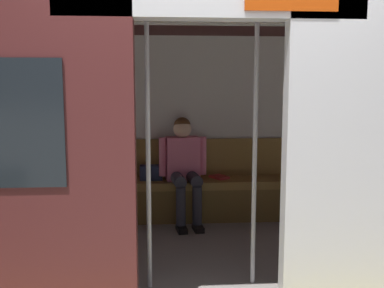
{
  "coord_description": "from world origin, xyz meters",
  "views": [
    {
      "loc": [
        0.3,
        2.67,
        1.54
      ],
      "look_at": [
        0.03,
        -1.26,
        1.03
      ],
      "focal_mm": 40.44,
      "sensor_mm": 36.0,
      "label": 1
    }
  ],
  "objects_px": {
    "person_seated": "(184,163)",
    "book": "(219,177)",
    "train_car": "(189,92)",
    "bench_seat": "(188,190)",
    "handbag": "(151,173)",
    "grab_pole_door": "(148,152)",
    "grab_pole_far": "(255,150)"
  },
  "relations": [
    {
      "from": "handbag",
      "to": "grab_pole_door",
      "type": "height_order",
      "value": "grab_pole_door"
    },
    {
      "from": "person_seated",
      "to": "grab_pole_door",
      "type": "distance_m",
      "value": 1.72
    },
    {
      "from": "person_seated",
      "to": "handbag",
      "type": "relative_size",
      "value": 4.63
    },
    {
      "from": "book",
      "to": "bench_seat",
      "type": "bearing_deg",
      "value": -17.16
    },
    {
      "from": "handbag",
      "to": "book",
      "type": "xyz_separation_m",
      "value": [
        -0.8,
        -0.04,
        -0.07
      ]
    },
    {
      "from": "grab_pole_far",
      "to": "bench_seat",
      "type": "bearing_deg",
      "value": -76.36
    },
    {
      "from": "grab_pole_door",
      "to": "handbag",
      "type": "bearing_deg",
      "value": -89.25
    },
    {
      "from": "bench_seat",
      "to": "book",
      "type": "bearing_deg",
      "value": -167.32
    },
    {
      "from": "person_seated",
      "to": "book",
      "type": "xyz_separation_m",
      "value": [
        -0.43,
        -0.13,
        -0.2
      ]
    },
    {
      "from": "bench_seat",
      "to": "person_seated",
      "type": "height_order",
      "value": "person_seated"
    },
    {
      "from": "bench_seat",
      "to": "book",
      "type": "height_order",
      "value": "book"
    },
    {
      "from": "person_seated",
      "to": "handbag",
      "type": "bearing_deg",
      "value": -14.43
    },
    {
      "from": "bench_seat",
      "to": "person_seated",
      "type": "xyz_separation_m",
      "value": [
        0.06,
        0.05,
        0.33
      ]
    },
    {
      "from": "handbag",
      "to": "train_car",
      "type": "bearing_deg",
      "value": 108.95
    },
    {
      "from": "train_car",
      "to": "bench_seat",
      "type": "bearing_deg",
      "value": -93.23
    },
    {
      "from": "handbag",
      "to": "bench_seat",
      "type": "bearing_deg",
      "value": 174.01
    },
    {
      "from": "train_car",
      "to": "handbag",
      "type": "relative_size",
      "value": 24.62
    },
    {
      "from": "book",
      "to": "grab_pole_door",
      "type": "bearing_deg",
      "value": 36.5
    },
    {
      "from": "book",
      "to": "person_seated",
      "type": "bearing_deg",
      "value": -12.31
    },
    {
      "from": "bench_seat",
      "to": "grab_pole_door",
      "type": "bearing_deg",
      "value": 76.48
    },
    {
      "from": "person_seated",
      "to": "book",
      "type": "distance_m",
      "value": 0.49
    },
    {
      "from": "book",
      "to": "grab_pole_far",
      "type": "relative_size",
      "value": 0.1
    },
    {
      "from": "train_car",
      "to": "person_seated",
      "type": "relative_size",
      "value": 5.31
    },
    {
      "from": "bench_seat",
      "to": "grab_pole_far",
      "type": "xyz_separation_m",
      "value": [
        -0.41,
        1.67,
        0.7
      ]
    },
    {
      "from": "handbag",
      "to": "person_seated",
      "type": "bearing_deg",
      "value": 165.57
    },
    {
      "from": "train_car",
      "to": "bench_seat",
      "type": "relative_size",
      "value": 2.3
    },
    {
      "from": "train_car",
      "to": "grab_pole_far",
      "type": "xyz_separation_m",
      "value": [
        -0.46,
        0.64,
        -0.44
      ]
    },
    {
      "from": "train_car",
      "to": "bench_seat",
      "type": "xyz_separation_m",
      "value": [
        -0.06,
        -1.03,
        -1.14
      ]
    },
    {
      "from": "grab_pole_door",
      "to": "grab_pole_far",
      "type": "bearing_deg",
      "value": -178.9
    },
    {
      "from": "bench_seat",
      "to": "book",
      "type": "xyz_separation_m",
      "value": [
        -0.37,
        -0.08,
        0.13
      ]
    },
    {
      "from": "book",
      "to": "grab_pole_far",
      "type": "xyz_separation_m",
      "value": [
        -0.04,
        1.76,
        0.57
      ]
    },
    {
      "from": "grab_pole_far",
      "to": "book",
      "type": "bearing_deg",
      "value": -88.83
    }
  ]
}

